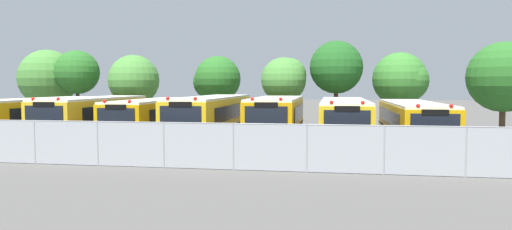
{
  "coord_description": "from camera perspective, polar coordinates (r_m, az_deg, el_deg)",
  "views": [
    {
      "loc": [
        6.99,
        -25.99,
        3.32
      ],
      "look_at": [
        2.62,
        0.0,
        1.6
      ],
      "focal_mm": 32.35,
      "sensor_mm": 36.0,
      "label": 1
    }
  ],
  "objects": [
    {
      "name": "school_bus_0",
      "position": [
        31.81,
        -25.53,
        -0.12
      ],
      "size": [
        2.55,
        11.14,
        2.62
      ],
      "rotation": [
        0.0,
        0.0,
        3.14
      ],
      "color": "yellow",
      "rests_on": "ground_plane"
    },
    {
      "name": "tree_6",
      "position": [
        34.93,
        17.61,
        4.18
      ],
      "size": [
        3.94,
        3.88,
        5.68
      ],
      "color": "#4C3823",
      "rests_on": "ground_plane"
    },
    {
      "name": "school_bus_5",
      "position": [
        25.81,
        10.8,
        -0.61
      ],
      "size": [
        2.54,
        11.04,
        2.65
      ],
      "rotation": [
        0.0,
        0.0,
        3.14
      ],
      "color": "yellow",
      "rests_on": "ground_plane"
    },
    {
      "name": "tree_7",
      "position": [
        35.15,
        28.23,
        4.14
      ],
      "size": [
        4.74,
        4.74,
        6.23
      ],
      "color": "#4C3823",
      "rests_on": "ground_plane"
    },
    {
      "name": "school_bus_3",
      "position": [
        26.79,
        -5.43,
        -0.25
      ],
      "size": [
        2.49,
        11.5,
        2.79
      ],
      "rotation": [
        0.0,
        0.0,
        3.14
      ],
      "color": "yellow",
      "rests_on": "ground_plane"
    },
    {
      "name": "ground_plane",
      "position": [
        27.12,
        -5.49,
        -3.31
      ],
      "size": [
        160.0,
        160.0,
        0.0
      ],
      "primitive_type": "plane",
      "color": "#514F4C"
    },
    {
      "name": "tree_2",
      "position": [
        37.49,
        -14.87,
        4.15
      ],
      "size": [
        3.97,
        3.97,
        5.68
      ],
      "color": "#4C3823",
      "rests_on": "ground_plane"
    },
    {
      "name": "tree_3",
      "position": [
        36.93,
        -5.03,
        4.34
      ],
      "size": [
        3.91,
        3.63,
        5.62
      ],
      "color": "#4C3823",
      "rests_on": "ground_plane"
    },
    {
      "name": "tree_1",
      "position": [
        39.83,
        -21.39,
        5.06
      ],
      "size": [
        3.52,
        3.52,
        6.1
      ],
      "color": "#4C3823",
      "rests_on": "ground_plane"
    },
    {
      "name": "school_bus_6",
      "position": [
        26.16,
        18.76,
        -0.81
      ],
      "size": [
        2.52,
        11.33,
        2.53
      ],
      "rotation": [
        0.0,
        0.0,
        3.14
      ],
      "color": "#EAA80C",
      "rests_on": "ground_plane"
    },
    {
      "name": "school_bus_4",
      "position": [
        26.33,
        2.58,
        -0.37
      ],
      "size": [
        2.63,
        9.39,
        2.74
      ],
      "rotation": [
        0.0,
        0.0,
        3.15
      ],
      "color": "#EAA80C",
      "rests_on": "ground_plane"
    },
    {
      "name": "school_bus_2",
      "position": [
        28.26,
        -12.74,
        -0.33
      ],
      "size": [
        2.56,
        9.71,
        2.59
      ],
      "rotation": [
        0.0,
        0.0,
        3.15
      ],
      "color": "#EAA80C",
      "rests_on": "ground_plane"
    },
    {
      "name": "tree_5",
      "position": [
        33.93,
        9.76,
        5.76
      ],
      "size": [
        3.83,
        3.83,
        6.52
      ],
      "color": "#4C3823",
      "rests_on": "ground_plane"
    },
    {
      "name": "chainlink_fence",
      "position": [
        18.81,
        -11.33,
        -3.54
      ],
      "size": [
        28.53,
        0.07,
        1.86
      ],
      "color": "#9EA0A3",
      "rests_on": "ground_plane"
    },
    {
      "name": "school_bus_1",
      "position": [
        29.75,
        -19.33,
        -0.13
      ],
      "size": [
        2.68,
        10.35,
        2.71
      ],
      "rotation": [
        0.0,
        0.0,
        3.15
      ],
      "color": "yellow",
      "rests_on": "ground_plane"
    },
    {
      "name": "tree_4",
      "position": [
        33.75,
        3.63,
        4.49
      ],
      "size": [
        3.29,
        3.29,
        5.33
      ],
      "color": "#4C3823",
      "rests_on": "ground_plane"
    },
    {
      "name": "tree_0",
      "position": [
        41.95,
        -24.35,
        4.3
      ],
      "size": [
        4.72,
        4.72,
        6.23
      ],
      "color": "#4C3823",
      "rests_on": "ground_plane"
    }
  ]
}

